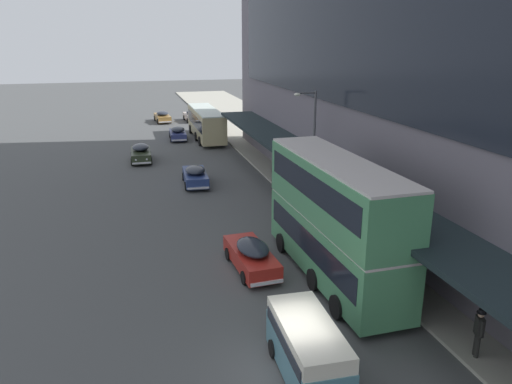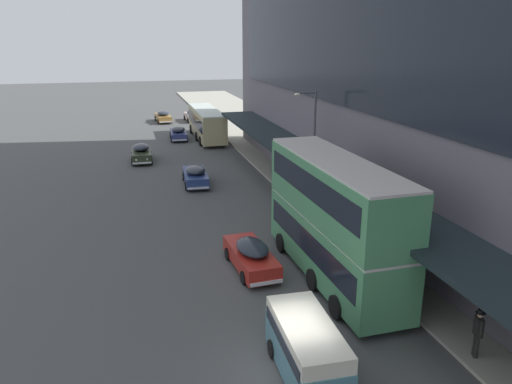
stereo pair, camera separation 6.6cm
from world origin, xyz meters
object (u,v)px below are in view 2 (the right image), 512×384
at_px(sedan_trailing_near, 193,116).
at_px(sedan_trailing_mid, 163,116).
at_px(transit_bus_kerbside_rear, 334,216).
at_px(sedan_lead_mid, 178,133).
at_px(pedestrian_at_kerb, 478,331).
at_px(sedan_oncoming_front, 141,153).
at_px(vw_van, 306,345).
at_px(sedan_far_back, 196,175).
at_px(street_lamp, 312,142).
at_px(sedan_oncoming_rear, 251,255).
at_px(transit_bus_kerbside_front, 207,122).

xyz_separation_m(sedan_trailing_near, sedan_trailing_mid, (-3.91, 0.28, 0.00)).
bearing_deg(transit_bus_kerbside_rear, sedan_lead_mid, 95.16).
height_order(sedan_trailing_mid, pedestrian_at_kerb, pedestrian_at_kerb).
height_order(sedan_oncoming_front, vw_van, vw_van).
height_order(sedan_far_back, street_lamp, street_lamp).
relative_size(sedan_oncoming_front, sedan_trailing_near, 1.00).
xyz_separation_m(transit_bus_kerbside_rear, street_lamp, (2.55, 9.59, 1.39)).
relative_size(vw_van, street_lamp, 0.61).
bearing_deg(transit_bus_kerbside_rear, sedan_far_back, 102.82).
distance_m(sedan_trailing_mid, vw_van, 54.19).
bearing_deg(transit_bus_kerbside_rear, vw_van, -120.16).
bearing_deg(sedan_trailing_near, vw_van, -93.97).
height_order(sedan_lead_mid, street_lamp, street_lamp).
distance_m(sedan_oncoming_rear, sedan_far_back, 15.36).
height_order(transit_bus_kerbside_rear, sedan_far_back, transit_bus_kerbside_rear).
distance_m(sedan_trailing_near, street_lamp, 38.35).
bearing_deg(transit_bus_kerbside_front, street_lamp, -84.08).
xyz_separation_m(sedan_trailing_mid, pedestrian_at_kerb, (6.24, -55.07, 0.44)).
height_order(transit_bus_kerbside_front, vw_van, transit_bus_kerbside_front).
height_order(sedan_oncoming_front, sedan_trailing_mid, sedan_oncoming_front).
xyz_separation_m(sedan_oncoming_front, sedan_trailing_near, (7.72, 21.54, -0.05)).
bearing_deg(street_lamp, sedan_trailing_near, 93.67).
xyz_separation_m(sedan_lead_mid, pedestrian_at_kerb, (5.63, -42.48, 0.45)).
relative_size(sedan_trailing_near, street_lamp, 0.60).
relative_size(sedan_lead_mid, pedestrian_at_kerb, 2.47).
relative_size(vw_van, pedestrian_at_kerb, 2.48).
xyz_separation_m(transit_bus_kerbside_front, transit_bus_kerbside_rear, (0.07, -34.92, 1.24)).
distance_m(sedan_oncoming_rear, street_lamp, 10.45).
bearing_deg(pedestrian_at_kerb, sedan_lead_mid, 97.55).
bearing_deg(transit_bus_kerbside_front, sedan_far_back, -102.29).
height_order(transit_bus_kerbside_rear, vw_van, transit_bus_kerbside_rear).
distance_m(transit_bus_kerbside_rear, sedan_oncoming_front, 27.32).
height_order(sedan_trailing_mid, sedan_far_back, sedan_far_back).
height_order(transit_bus_kerbside_rear, sedan_oncoming_rear, transit_bus_kerbside_rear).
height_order(sedan_lead_mid, sedan_trailing_mid, sedan_trailing_mid).
distance_m(transit_bus_kerbside_front, vw_van, 41.33).
relative_size(sedan_trailing_mid, street_lamp, 0.66).
relative_size(transit_bus_kerbside_front, sedan_far_back, 2.45).
xyz_separation_m(sedan_oncoming_rear, street_lamp, (5.98, 7.69, 3.76)).
bearing_deg(sedan_far_back, vw_van, -89.28).
distance_m(sedan_far_back, vw_van, 23.50).
relative_size(sedan_lead_mid, sedan_far_back, 0.99).
xyz_separation_m(sedan_lead_mid, sedan_far_back, (-0.73, -18.11, 0.01)).
bearing_deg(transit_bus_kerbside_front, sedan_trailing_near, 89.19).
xyz_separation_m(transit_bus_kerbside_rear, sedan_far_back, (-3.92, 17.25, -2.39)).
xyz_separation_m(sedan_lead_mid, sedan_trailing_near, (3.30, 12.31, 0.00)).
relative_size(transit_bus_kerbside_rear, sedan_far_back, 2.30).
bearing_deg(sedan_trailing_mid, sedan_lead_mid, -87.21).
relative_size(sedan_oncoming_rear, sedan_oncoming_front, 1.06).
bearing_deg(sedan_trailing_mid, sedan_oncoming_rear, -89.53).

